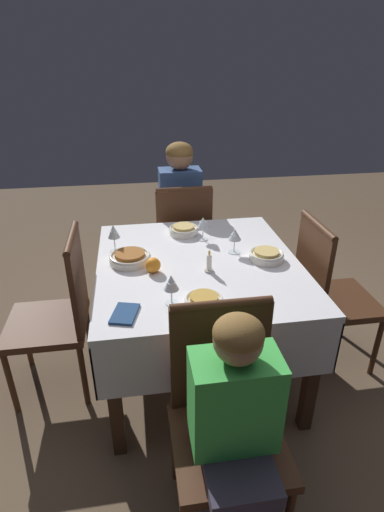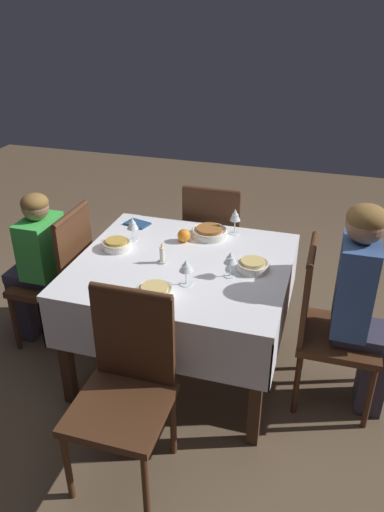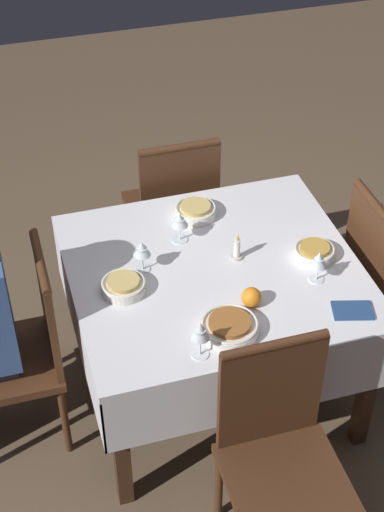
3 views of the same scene
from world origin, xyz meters
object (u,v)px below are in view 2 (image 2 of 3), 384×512
(person_child_green, at_px, (36,262))
(candle_centerpiece, at_px, (162,256))
(napkin_red_folded, at_px, (137,224))
(orange_fruit, at_px, (184,236))
(chair_north, at_px, (214,240))
(dining_table, at_px, (183,277))
(wine_glass_west, at_px, (133,224))
(wine_glass_north, at_px, (235,216))
(bowl_west, at_px, (116,244))
(chair_west, at_px, (61,273))
(bowl_north, at_px, (209,232))
(bowl_east, at_px, (253,265))
(chair_south, at_px, (125,383))
(person_adult_denim, at_px, (362,300))
(wine_glass_south, at_px, (186,267))
(wine_glass_east, at_px, (230,259))
(chair_east, at_px, (327,322))
(bowl_south, at_px, (155,291))

(person_child_green, distance_m, candle_centerpiece, 0.90)
(napkin_red_folded, bearing_deg, orange_fruit, -22.14)
(chair_north, relative_size, candle_centerpiece, 7.80)
(dining_table, height_order, chair_north, chair_north)
(wine_glass_west, distance_m, wine_glass_north, 0.62)
(bowl_west, relative_size, wine_glass_north, 1.05)
(orange_fruit, bearing_deg, chair_west, -163.79)
(napkin_red_folded, bearing_deg, bowl_west, -88.29)
(bowl_north, distance_m, orange_fruit, 0.17)
(person_child_green, bearing_deg, bowl_east, 89.79)
(chair_south, relative_size, orange_fruit, 11.84)
(chair_south, xyz_separation_m, person_adult_denim, (1.00, 0.74, 0.17))
(wine_glass_south, distance_m, candle_centerpiece, 0.27)
(person_child_green, height_order, wine_glass_east, person_child_green)
(candle_centerpiece, bearing_deg, wine_glass_east, -5.55)
(bowl_west, bearing_deg, wine_glass_west, 70.50)
(chair_east, bearing_deg, person_adult_denim, -90.00)
(bowl_west, height_order, wine_glass_west, wine_glass_west)
(chair_east, height_order, wine_glass_south, chair_east)
(chair_north, xyz_separation_m, person_adult_denim, (0.97, -0.78, 0.17))
(person_adult_denim, relative_size, napkin_red_folded, 6.84)
(chair_south, distance_m, napkin_red_folded, 1.24)
(person_child_green, bearing_deg, chair_west, 90.00)
(chair_north, xyz_separation_m, candle_centerpiece, (-0.10, -0.80, 0.27))
(bowl_south, relative_size, wine_glass_north, 1.13)
(wine_glass_east, relative_size, wine_glass_south, 1.02)
(chair_south, bearing_deg, candle_centerpiece, 95.78)
(wine_glass_north, relative_size, orange_fruit, 2.07)
(orange_fruit, bearing_deg, chair_east, -16.81)
(person_child_green, relative_size, bowl_south, 5.51)
(person_child_green, bearing_deg, wine_glass_south, 76.79)
(bowl_east, height_order, wine_glass_north, wine_glass_north)
(person_child_green, relative_size, candle_centerpiece, 8.50)
(person_child_green, bearing_deg, wine_glass_north, 109.28)
(person_child_green, xyz_separation_m, wine_glass_west, (0.61, 0.15, 0.27))
(bowl_north, distance_m, napkin_red_folded, 0.49)
(wine_glass_west, bearing_deg, chair_east, -9.77)
(person_adult_denim, bearing_deg, chair_west, 88.37)
(bowl_east, bearing_deg, wine_glass_east, -135.15)
(wine_glass_west, bearing_deg, wine_glass_east, -21.59)
(chair_west, height_order, wine_glass_north, chair_west)
(chair_north, relative_size, wine_glass_south, 6.65)
(chair_west, distance_m, bowl_north, 0.96)
(person_adult_denim, xyz_separation_m, candle_centerpiece, (-1.07, -0.02, 0.10))
(wine_glass_west, bearing_deg, napkin_red_folded, 105.79)
(wine_glass_west, bearing_deg, bowl_east, -11.76)
(bowl_east, bearing_deg, bowl_north, 134.52)
(bowl_west, bearing_deg, orange_fruit, 29.73)
(person_child_green, bearing_deg, chair_south, 50.06)
(chair_east, bearing_deg, wine_glass_east, 96.11)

